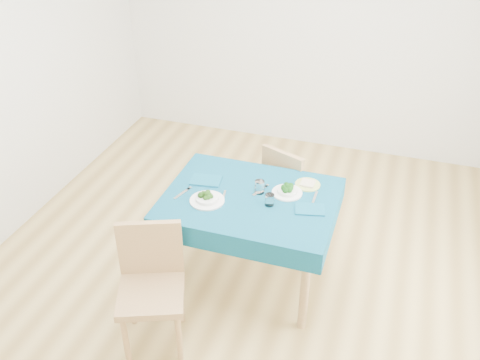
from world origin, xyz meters
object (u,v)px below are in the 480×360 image
(side_plate, at_px, (308,185))
(chair_near, at_px, (150,283))
(table, at_px, (250,240))
(bowl_near, at_px, (207,197))
(bowl_far, at_px, (287,190))
(chair_far, at_px, (293,185))

(side_plate, bearing_deg, chair_near, -126.26)
(chair_near, bearing_deg, side_plate, 31.86)
(table, relative_size, chair_near, 1.14)
(bowl_near, bearing_deg, bowl_far, 27.86)
(chair_near, xyz_separation_m, bowl_far, (0.65, 0.89, 0.27))
(table, distance_m, chair_near, 0.88)
(side_plate, bearing_deg, table, -141.74)
(chair_far, bearing_deg, bowl_near, 85.39)
(table, bearing_deg, chair_far, 76.82)
(table, distance_m, bowl_far, 0.49)
(chair_far, bearing_deg, side_plate, 137.30)
(side_plate, bearing_deg, chair_far, 114.46)
(table, relative_size, chair_far, 1.26)
(chair_far, bearing_deg, chair_near, 91.14)
(chair_far, relative_size, bowl_near, 3.90)
(chair_far, height_order, bowl_far, chair_far)
(chair_far, distance_m, bowl_near, 0.98)
(table, xyz_separation_m, side_plate, (0.35, 0.27, 0.38))
(table, bearing_deg, bowl_far, 28.03)
(chair_near, height_order, side_plate, chair_near)
(bowl_near, bearing_deg, table, 27.71)
(bowl_far, relative_size, side_plate, 1.17)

